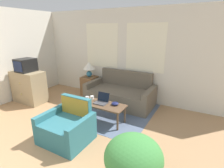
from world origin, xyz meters
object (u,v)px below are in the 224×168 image
object	(u,v)px
cup_navy	(87,98)
snack_bowl	(115,104)
couch	(121,94)
laptop	(102,101)
tv_remote	(87,102)
television	(26,65)
coffee_table	(102,106)
potted_plant	(133,158)
armchair	(68,128)
table_lamp	(89,67)
cup_yellow	(92,97)

from	to	relation	value
cup_navy	snack_bowl	distance (m)	0.71
couch	laptop	distance (m)	1.09
laptop	tv_remote	bearing A→B (deg)	-154.39
television	coffee_table	world-z (taller)	television
couch	snack_bowl	distance (m)	1.10
television	coffee_table	size ratio (longest dim) A/B	0.45
snack_bowl	potted_plant	size ratio (longest dim) A/B	0.21
laptop	snack_bowl	xyz separation A→B (m)	(0.32, 0.04, -0.02)
armchair	table_lamp	xyz separation A→B (m)	(-1.07, 2.19, 0.66)
armchair	coffee_table	world-z (taller)	armchair
couch	cup_navy	bearing A→B (deg)	-108.09
laptop	potted_plant	size ratio (longest dim) A/B	0.37
snack_bowl	potted_plant	distance (m)	1.77
television	coffee_table	xyz separation A→B (m)	(2.45, 0.05, -0.71)
couch	coffee_table	distance (m)	1.12
coffee_table	cup_navy	size ratio (longest dim) A/B	12.11
coffee_table	cup_navy	xyz separation A→B (m)	(-0.44, 0.02, 0.10)
laptop	tv_remote	world-z (taller)	laptop
coffee_table	laptop	xyz separation A→B (m)	(-0.05, 0.05, 0.10)
coffee_table	laptop	world-z (taller)	laptop
table_lamp	snack_bowl	bearing A→B (deg)	-37.34
television	cup_yellow	world-z (taller)	television
television	cup_navy	bearing A→B (deg)	2.06
laptop	cup_navy	size ratio (longest dim) A/B	3.36
couch	tv_remote	bearing A→B (deg)	-102.54
couch	cup_yellow	world-z (taller)	couch
coffee_table	snack_bowl	size ratio (longest dim) A/B	6.40
tv_remote	table_lamp	bearing A→B (deg)	124.13
cup_navy	laptop	bearing A→B (deg)	3.76
coffee_table	cup_navy	bearing A→B (deg)	176.84
couch	cup_yellow	size ratio (longest dim) A/B	21.39
laptop	cup_yellow	world-z (taller)	laptop
coffee_table	snack_bowl	xyz separation A→B (m)	(0.27, 0.09, 0.09)
couch	armchair	world-z (taller)	couch
cup_yellow	tv_remote	size ratio (longest dim) A/B	0.56
coffee_table	laptop	size ratio (longest dim) A/B	3.60
couch	table_lamp	size ratio (longest dim) A/B	3.91
potted_plant	coffee_table	bearing A→B (deg)	133.89
table_lamp	cup_navy	size ratio (longest dim) A/B	5.43
television	laptop	xyz separation A→B (m)	(2.40, 0.10, -0.61)
snack_bowl	table_lamp	bearing A→B (deg)	142.66
armchair	coffee_table	size ratio (longest dim) A/B	0.83
television	cup_yellow	bearing A→B (deg)	4.88
potted_plant	table_lamp	bearing A→B (deg)	134.48
couch	laptop	world-z (taller)	couch
coffee_table	tv_remote	xyz separation A→B (m)	(-0.35, -0.09, 0.06)
television	cup_navy	distance (m)	2.11
laptop	potted_plant	distance (m)	1.94
coffee_table	potted_plant	world-z (taller)	potted_plant
television	table_lamp	size ratio (longest dim) A/B	1.00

